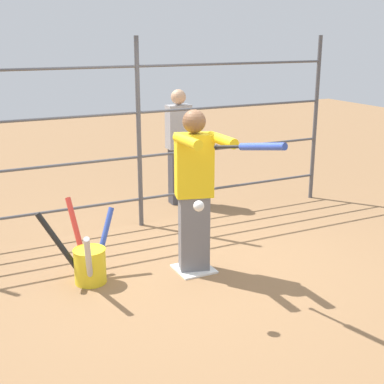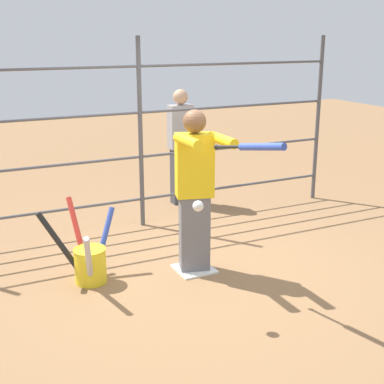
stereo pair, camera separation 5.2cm
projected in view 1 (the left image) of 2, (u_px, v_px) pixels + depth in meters
name	position (u px, v px, depth m)	size (l,w,h in m)	color
ground_plane	(194.00, 270.00, 5.88)	(24.00, 24.00, 0.00)	olive
home_plate	(194.00, 269.00, 5.88)	(0.40, 0.40, 0.02)	white
fence_backstop	(139.00, 135.00, 6.91)	(5.78, 0.06, 2.48)	#4C4C51
batter	(195.00, 187.00, 5.60)	(0.44, 0.68, 1.76)	slate
baseball_bat_swinging	(256.00, 147.00, 4.62)	(0.22, 0.90, 0.21)	black
softball_in_flight	(199.00, 206.00, 4.63)	(0.10, 0.10, 0.10)	white
bat_bucket	(88.00, 261.00, 5.54)	(0.87, 1.03, 0.81)	yellow
bystander_behind_fence	(179.00, 145.00, 7.97)	(0.36, 0.22, 1.72)	#3F3F47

